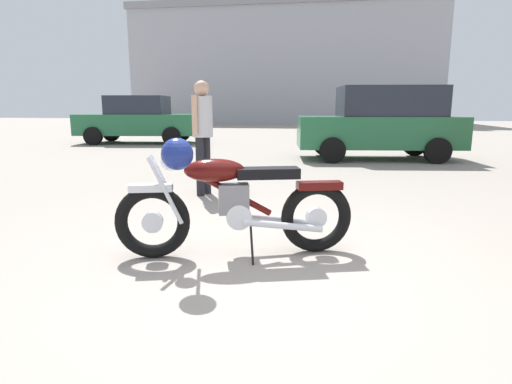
{
  "coord_description": "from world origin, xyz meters",
  "views": [
    {
      "loc": [
        0.62,
        -3.07,
        1.29
      ],
      "look_at": [
        -0.25,
        0.7,
        0.51
      ],
      "focal_mm": 29.74,
      "sensor_mm": 36.0,
      "label": 1
    }
  ],
  "objects_px": {
    "pale_sedan_back": "(381,122)",
    "bystander": "(202,126)",
    "vintage_motorcycle": "(230,201)",
    "dark_sedan_left": "(139,120)"
  },
  "relations": [
    {
      "from": "dark_sedan_left",
      "to": "pale_sedan_back",
      "type": "height_order",
      "value": "pale_sedan_back"
    },
    {
      "from": "vintage_motorcycle",
      "to": "dark_sedan_left",
      "type": "height_order",
      "value": "dark_sedan_left"
    },
    {
      "from": "bystander",
      "to": "vintage_motorcycle",
      "type": "bearing_deg",
      "value": 128.55
    },
    {
      "from": "vintage_motorcycle",
      "to": "pale_sedan_back",
      "type": "bearing_deg",
      "value": -121.66
    },
    {
      "from": "pale_sedan_back",
      "to": "bystander",
      "type": "bearing_deg",
      "value": 50.95
    },
    {
      "from": "vintage_motorcycle",
      "to": "dark_sedan_left",
      "type": "bearing_deg",
      "value": -77.72
    },
    {
      "from": "vintage_motorcycle",
      "to": "bystander",
      "type": "xyz_separation_m",
      "value": [
        -1.14,
        2.46,
        0.53
      ]
    },
    {
      "from": "vintage_motorcycle",
      "to": "bystander",
      "type": "bearing_deg",
      "value": -84.53
    },
    {
      "from": "bystander",
      "to": "pale_sedan_back",
      "type": "height_order",
      "value": "pale_sedan_back"
    },
    {
      "from": "vintage_motorcycle",
      "to": "pale_sedan_back",
      "type": "height_order",
      "value": "pale_sedan_back"
    }
  ]
}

